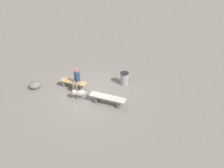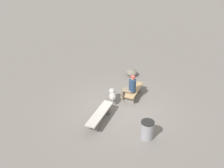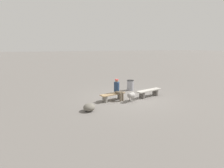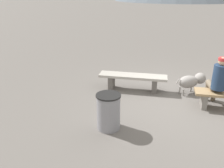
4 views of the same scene
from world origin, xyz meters
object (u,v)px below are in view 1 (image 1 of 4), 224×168
Objects in this scene: bench_left at (108,99)px; dog at (79,93)px; bench_right at (73,83)px; trash_bin at (124,78)px; boulder at (35,85)px; seated_person at (77,79)px.

bench_left is 1.59m from dog.
dog reaches higher than bench_left.
dog is (-0.94, 0.58, 0.06)m from bench_right.
trash_bin is 1.18× the size of boulder.
seated_person reaches higher than boulder.
dog is at bearing 134.35° from bench_right.
trash_bin reaches higher than bench_right.
boulder is (4.26, 1.19, -0.13)m from bench_left.
seated_person is (2.14, -0.08, 0.38)m from bench_left.
bench_left is at bearing 163.70° from bench_right.
bench_right is 2.56× the size of boulder.
bench_left is 2.18m from seated_person.
trash_bin reaches higher than bench_left.
bench_right is at bearing -144.50° from boulder.
seated_person is 2.74m from trash_bin.
bench_right is 2.21m from boulder.
trash_bin is at bearing -154.18° from seated_person.
boulder is at bearing 10.47° from seated_person.
bench_right is 1.30× the size of seated_person.
boulder is at bearing 39.05° from trash_bin.
bench_left is 2.06m from trash_bin.
bench_right is at bearing -16.30° from bench_left.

